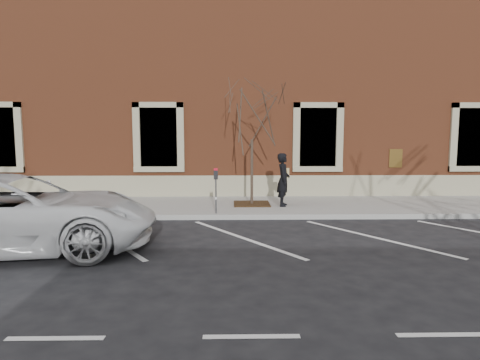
{
  "coord_description": "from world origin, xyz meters",
  "views": [
    {
      "loc": [
        -0.23,
        -11.68,
        2.47
      ],
      "look_at": [
        0.0,
        0.6,
        1.1
      ],
      "focal_mm": 30.0,
      "sensor_mm": 36.0,
      "label": 1
    }
  ],
  "objects_px": {
    "parking_meter": "(216,182)",
    "white_truck": "(12,213)",
    "man": "(283,180)",
    "sapling": "(252,121)"
  },
  "relations": [
    {
      "from": "sapling",
      "to": "white_truck",
      "type": "bearing_deg",
      "value": -136.93
    },
    {
      "from": "sapling",
      "to": "white_truck",
      "type": "relative_size",
      "value": 0.67
    },
    {
      "from": "white_truck",
      "to": "sapling",
      "type": "bearing_deg",
      "value": -56.34
    },
    {
      "from": "man",
      "to": "sapling",
      "type": "relative_size",
      "value": 0.44
    },
    {
      "from": "sapling",
      "to": "man",
      "type": "bearing_deg",
      "value": -18.34
    },
    {
      "from": "parking_meter",
      "to": "sapling",
      "type": "bearing_deg",
      "value": 46.6
    },
    {
      "from": "parking_meter",
      "to": "white_truck",
      "type": "bearing_deg",
      "value": -148.19
    },
    {
      "from": "parking_meter",
      "to": "sapling",
      "type": "xyz_separation_m",
      "value": [
        1.14,
        1.57,
        1.85
      ]
    },
    {
      "from": "parking_meter",
      "to": "white_truck",
      "type": "height_order",
      "value": "white_truck"
    },
    {
      "from": "man",
      "to": "sapling",
      "type": "height_order",
      "value": "sapling"
    }
  ]
}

